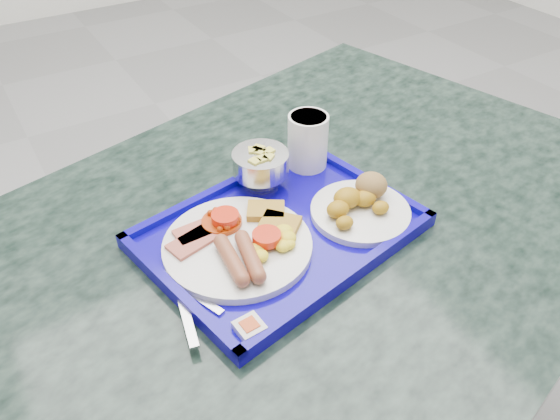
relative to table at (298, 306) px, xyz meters
name	(u,v)px	position (x,y,z in m)	size (l,w,h in m)	color
floor	(285,246)	(0.42, 0.71, -0.61)	(6.00, 6.00, 0.00)	gray
table	(298,306)	(0.00, 0.00, 0.00)	(1.49, 1.17, 0.82)	gray
tray	(280,232)	(-0.05, -0.01, 0.22)	(0.47, 0.38, 0.03)	#0D039C
main_plate	(241,242)	(-0.12, -0.02, 0.24)	(0.23, 0.23, 0.04)	silver
bread_plate	(360,204)	(0.09, -0.04, 0.24)	(0.17, 0.17, 0.05)	silver
fruit_bowl	(261,164)	(-0.01, 0.11, 0.27)	(0.10, 0.10, 0.07)	#AEADB0
juice_cup	(308,139)	(0.09, 0.12, 0.28)	(0.07, 0.07, 0.10)	white
spoon	(183,257)	(-0.21, 0.01, 0.23)	(0.08, 0.18, 0.01)	#AEADB0
knife	(181,297)	(-0.24, -0.06, 0.23)	(0.01, 0.18, 0.00)	#AEADB0
jam_packet	(250,327)	(-0.19, -0.16, 0.23)	(0.04, 0.04, 0.01)	silver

